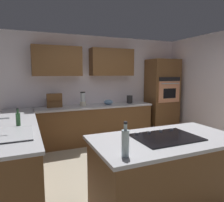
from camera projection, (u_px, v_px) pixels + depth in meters
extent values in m
plane|color=#9E937F|center=(133.00, 170.00, 3.58)|extent=(14.00, 14.00, 0.00)
cube|color=silver|center=(94.00, 88.00, 5.32)|extent=(6.00, 0.10, 2.60)
cube|color=brown|center=(112.00, 62.00, 5.19)|extent=(1.10, 0.34, 0.67)
cube|color=brown|center=(57.00, 61.00, 4.67)|extent=(1.10, 0.34, 0.67)
cube|color=silver|center=(223.00, 90.00, 4.63)|extent=(0.10, 4.00, 2.60)
cube|color=brown|center=(96.00, 124.00, 5.05)|extent=(2.80, 0.60, 0.86)
cube|color=#B2B2B7|center=(95.00, 106.00, 4.99)|extent=(2.84, 0.64, 0.04)
cube|color=brown|center=(17.00, 151.00, 3.32)|extent=(0.60, 2.90, 0.86)
cube|color=#B2B2B7|center=(16.00, 124.00, 3.26)|extent=(0.64, 2.94, 0.04)
cube|color=brown|center=(165.00, 174.00, 2.54)|extent=(1.72, 0.89, 0.86)
cube|color=#B2B2B7|center=(166.00, 139.00, 2.48)|extent=(1.80, 0.97, 0.04)
cube|color=brown|center=(162.00, 97.00, 5.73)|extent=(0.80, 0.60, 2.05)
cube|color=tan|center=(169.00, 92.00, 5.42)|extent=(0.66, 0.03, 0.56)
cube|color=black|center=(170.00, 93.00, 5.41)|extent=(0.40, 0.01, 0.26)
cube|color=black|center=(170.00, 79.00, 5.38)|extent=(0.66, 0.02, 0.11)
cylinder|color=silver|center=(170.00, 84.00, 5.36)|extent=(0.56, 0.02, 0.02)
cube|color=#515456|center=(14.00, 131.00, 2.75)|extent=(0.40, 0.30, 0.02)
cube|color=#515456|center=(12.00, 138.00, 2.44)|extent=(0.40, 0.30, 0.02)
cube|color=#B7BABF|center=(13.00, 133.00, 2.59)|extent=(0.46, 0.70, 0.01)
cylinder|color=#B7BABF|center=(1.00, 119.00, 2.52)|extent=(0.18, 0.02, 0.02)
cube|color=black|center=(166.00, 137.00, 2.48)|extent=(0.76, 0.56, 0.01)
cylinder|color=#B2B2B7|center=(172.00, 129.00, 2.79)|extent=(0.04, 0.04, 0.02)
cylinder|color=#B2B2B7|center=(161.00, 130.00, 2.72)|extent=(0.04, 0.04, 0.02)
cylinder|color=#B2B2B7|center=(149.00, 132.00, 2.65)|extent=(0.04, 0.04, 0.02)
cylinder|color=#B2B2B7|center=(137.00, 133.00, 2.58)|extent=(0.04, 0.04, 0.02)
cylinder|color=beige|center=(83.00, 104.00, 4.89)|extent=(0.15, 0.15, 0.11)
cylinder|color=silver|center=(83.00, 97.00, 4.87)|extent=(0.11, 0.11, 0.21)
cylinder|color=black|center=(83.00, 92.00, 4.85)|extent=(0.12, 0.12, 0.03)
ellipsoid|color=#668CB2|center=(108.00, 102.00, 5.14)|extent=(0.23, 0.23, 0.12)
cube|color=brown|center=(54.00, 101.00, 4.68)|extent=(0.34, 0.10, 0.32)
cube|color=brown|center=(55.00, 101.00, 4.63)|extent=(0.32, 0.02, 0.02)
cylinder|color=#262628|center=(130.00, 99.00, 5.37)|extent=(0.15, 0.15, 0.20)
cylinder|color=#336B38|center=(18.00, 119.00, 3.04)|extent=(0.06, 0.06, 0.19)
cylinder|color=#336B38|center=(18.00, 111.00, 3.02)|extent=(0.03, 0.03, 0.06)
cylinder|color=black|center=(17.00, 109.00, 3.02)|extent=(0.03, 0.03, 0.02)
cylinder|color=silver|center=(125.00, 144.00, 1.89)|extent=(0.07, 0.07, 0.25)
cylinder|color=silver|center=(125.00, 127.00, 1.87)|extent=(0.03, 0.03, 0.06)
cylinder|color=black|center=(126.00, 123.00, 1.87)|extent=(0.04, 0.04, 0.02)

